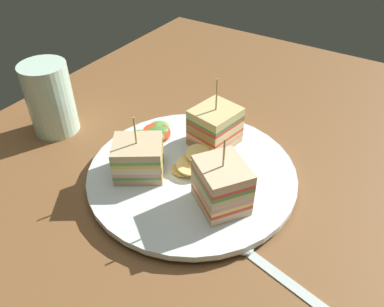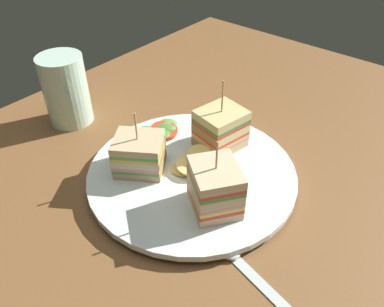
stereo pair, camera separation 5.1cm
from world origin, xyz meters
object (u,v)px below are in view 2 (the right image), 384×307
object	(u,v)px
sandwich_wedge_0	(220,129)
sandwich_wedge_2	(215,188)
plate	(192,174)
sandwich_wedge_1	(139,154)
spoon	(238,260)
chip_pile	(196,162)
drinking_glass	(67,94)

from	to	relation	value
sandwich_wedge_0	sandwich_wedge_2	bearing A→B (deg)	44.81
plate	sandwich_wedge_1	world-z (taller)	sandwich_wedge_1
sandwich_wedge_1	spoon	xyz separation A→B (cm)	(-3.12, -18.62, -3.73)
sandwich_wedge_0	chip_pile	distance (cm)	6.67
plate	drinking_glass	xyz separation A→B (cm)	(-1.53, 25.30, 3.97)
sandwich_wedge_2	chip_pile	world-z (taller)	sandwich_wedge_2
spoon	drinking_glass	world-z (taller)	drinking_glass
sandwich_wedge_1	sandwich_wedge_0	bearing A→B (deg)	31.08
plate	sandwich_wedge_2	size ratio (longest dim) A/B	2.88
chip_pile	drinking_glass	distance (cm)	25.57
sandwich_wedge_0	sandwich_wedge_1	world-z (taller)	sandwich_wedge_0
spoon	sandwich_wedge_0	bearing A→B (deg)	-34.37
plate	sandwich_wedge_0	size ratio (longest dim) A/B	2.69
sandwich_wedge_2	chip_pile	size ratio (longest dim) A/B	1.31
chip_pile	drinking_glass	bearing A→B (deg)	95.16
plate	sandwich_wedge_1	bearing A→B (deg)	125.24
chip_pile	drinking_glass	size ratio (longest dim) A/B	0.66
sandwich_wedge_0	sandwich_wedge_2	xyz separation A→B (cm)	(-10.40, -6.89, 0.14)
chip_pile	sandwich_wedge_1	bearing A→B (deg)	129.67
sandwich_wedge_0	sandwich_wedge_2	world-z (taller)	sandwich_wedge_0
spoon	drinking_glass	size ratio (longest dim) A/B	1.38
sandwich_wedge_1	chip_pile	world-z (taller)	sandwich_wedge_1
chip_pile	spoon	distance (cm)	15.21
sandwich_wedge_0	drinking_glass	xyz separation A→B (cm)	(-8.64, 24.74, 0.39)
sandwich_wedge_0	chip_pile	xyz separation A→B (cm)	(-6.35, -0.62, -1.95)
sandwich_wedge_2	spoon	world-z (taller)	sandwich_wedge_2
sandwich_wedge_2	sandwich_wedge_1	bearing A→B (deg)	39.65
sandwich_wedge_1	drinking_glass	world-z (taller)	drinking_glass
chip_pile	spoon	size ratio (longest dim) A/B	0.48
drinking_glass	chip_pile	bearing A→B (deg)	-84.84
sandwich_wedge_0	spoon	distance (cm)	20.04
sandwich_wedge_2	chip_pile	distance (cm)	7.76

